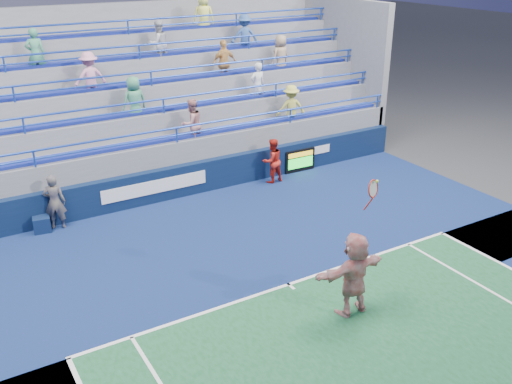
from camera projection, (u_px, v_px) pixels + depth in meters
ground at (289, 285)px, 14.28m from camera, size 120.00×120.00×0.00m
sponsor_wall at (182, 181)px, 19.19m from camera, size 18.00×0.32×1.10m
bleacher_stand at (140, 125)px, 21.77m from camera, size 18.00×5.61×6.13m
serve_speed_board at (300, 160)px, 21.34m from camera, size 1.27×0.17×0.87m
judge_chair at (42, 223)px, 16.88m from camera, size 0.56×0.56×0.86m
tennis_player at (354, 274)px, 12.85m from camera, size 1.88×0.61×3.24m
line_judge at (55, 202)px, 16.84m from camera, size 0.73×0.62×1.72m
ball_girl at (272, 161)px, 20.23m from camera, size 0.82×0.66×1.62m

